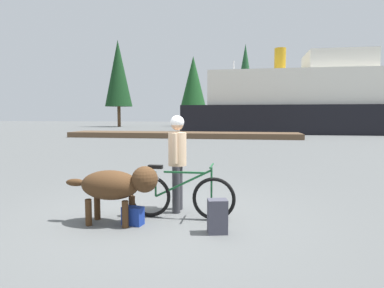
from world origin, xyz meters
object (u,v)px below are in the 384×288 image
handbag_pannier (133,216)px  backpack (217,216)px  sailboat_moored (233,128)px  dog (117,185)px  ferry_boat (311,103)px  bicycle (181,196)px  person_cyclist (177,154)px

handbag_pannier → backpack: bearing=-6.7°
sailboat_moored → dog: bearing=-91.5°
ferry_boat → dog: bearing=-106.0°
dog → sailboat_moored: (0.73, 27.46, -0.14)m
dog → backpack: bearing=-5.5°
handbag_pannier → dog: bearing=-179.2°
bicycle → handbag_pannier: bearing=-147.8°
handbag_pannier → ferry_boat: (7.94, 28.62, 2.71)m
person_cyclist → handbag_pannier: person_cyclist is taller
person_cyclist → ferry_boat: 28.83m
bicycle → ferry_boat: size_ratio=0.07×
person_cyclist → dog: person_cyclist is taller
sailboat_moored → person_cyclist: bearing=-89.9°
dog → bicycle: bearing=24.8°
bicycle → handbag_pannier: size_ratio=5.57×
backpack → ferry_boat: bearing=77.1°
backpack → ferry_boat: ferry_boat is taller
bicycle → sailboat_moored: 27.03m
sailboat_moored → handbag_pannier: bearing=-91.0°
bicycle → dog: size_ratio=1.18×
backpack → ferry_boat: (6.61, 28.78, 2.60)m
person_cyclist → ferry_boat: (7.40, 27.80, 1.82)m
sailboat_moored → backpack: bearing=-88.2°
backpack → person_cyclist: bearing=129.1°
backpack → sailboat_moored: (-0.86, 27.61, 0.23)m
bicycle → backpack: size_ratio=3.58×
bicycle → ferry_boat: 29.22m
bicycle → dog: dog is taller
ferry_boat → backpack: bearing=-102.9°
bicycle → dog: (-0.93, -0.43, 0.23)m
ferry_boat → sailboat_moored: size_ratio=3.07×
handbag_pannier → ferry_boat: 29.83m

